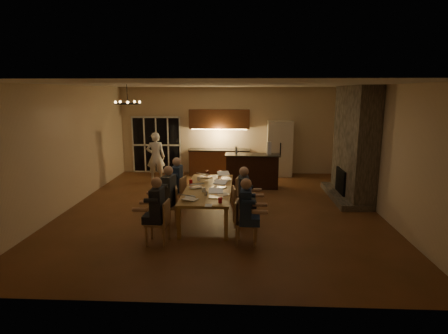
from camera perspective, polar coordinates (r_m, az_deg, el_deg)
floor at (r=9.91m, az=-0.45°, el=-6.40°), size 9.00×9.00×0.00m
back_wall at (r=14.02m, az=0.59°, el=5.55°), size 8.00×0.04×3.20m
left_wall at (r=10.56m, az=-22.82°, el=2.73°), size 0.04×9.00×3.20m
right_wall at (r=10.14m, az=22.86°, el=2.40°), size 0.04×9.00×3.20m
ceiling at (r=9.44m, az=-0.48°, el=12.56°), size 8.00×9.00×0.04m
french_doors at (r=14.40m, az=-10.24°, el=3.32°), size 1.86×0.08×2.10m
fireplace at (r=11.17m, az=19.25°, el=3.42°), size 0.58×2.50×3.20m
kitchenette at (r=13.77m, az=-0.72°, el=3.77°), size 2.24×0.68×2.40m
refrigerator at (r=13.79m, az=8.45°, el=2.82°), size 0.90×0.68×2.00m
dining_table at (r=9.15m, az=-2.37°, el=-5.46°), size 1.10×2.96×0.75m
bar_island at (r=12.01m, az=4.32°, el=-0.59°), size 1.75×0.73×1.08m
chair_left_near at (r=7.75m, az=-10.12°, el=-8.27°), size 0.47×0.47×0.89m
chair_left_mid at (r=8.75m, az=-8.55°, el=-5.91°), size 0.53×0.53×0.89m
chair_left_far at (r=9.77m, az=-7.32°, el=-4.03°), size 0.52×0.52×0.89m
chair_right_near at (r=7.62m, az=3.46°, el=-8.46°), size 0.49×0.49×0.89m
chair_right_mid at (r=8.67m, az=2.85°, el=-5.96°), size 0.49×0.49×0.89m
chair_right_far at (r=9.64m, az=3.31°, el=-4.17°), size 0.53×0.53×0.89m
person_left_near at (r=7.65m, az=-10.11°, el=-6.58°), size 0.62×0.62×1.38m
person_right_near at (r=7.45m, az=3.34°, el=-6.91°), size 0.62×0.62×1.38m
person_left_mid at (r=8.73m, az=-8.38°, el=-4.27°), size 0.70×0.70×1.38m
person_right_mid at (r=8.55m, az=3.02°, el=-4.50°), size 0.64×0.64×1.38m
person_left_far at (r=9.77m, az=-7.12°, el=-2.54°), size 0.63×0.63×1.38m
standing_person at (r=12.95m, az=-10.35°, el=1.52°), size 0.67×0.48×1.70m
chandelier at (r=9.31m, az=-14.47°, el=9.33°), size 0.61×0.61×0.03m
laptop_a at (r=8.08m, az=-5.22°, el=-4.20°), size 0.41×0.39×0.23m
laptop_b at (r=8.23m, az=-1.24°, el=-3.87°), size 0.34×0.30×0.23m
laptop_c at (r=9.06m, az=-4.31°, el=-2.46°), size 0.39×0.36×0.23m
laptop_d at (r=9.02m, az=-0.80°, el=-2.49°), size 0.40×0.37×0.23m
laptop_e at (r=10.14m, az=-2.91°, el=-0.95°), size 0.39×0.37×0.23m
laptop_f at (r=9.98m, az=0.04°, el=-1.13°), size 0.39×0.36×0.23m
mug_front at (r=8.69m, az=-3.14°, el=-3.49°), size 0.08×0.08×0.10m
mug_mid at (r=9.50m, az=-1.22°, el=-2.17°), size 0.08×0.08×0.10m
mug_back at (r=9.78m, az=-3.88°, el=-1.79°), size 0.08×0.08×0.10m
redcup_near at (r=7.83m, az=-0.59°, el=-5.07°), size 0.08×0.08×0.12m
redcup_mid at (r=9.40m, az=-5.07°, el=-2.30°), size 0.08×0.08×0.12m
redcup_far at (r=10.41m, az=-0.62°, el=-0.91°), size 0.10×0.10×0.12m
can_silver at (r=8.38m, az=-2.80°, el=-3.97°), size 0.07×0.07×0.12m
can_cola at (r=10.45m, az=-2.58°, el=-0.87°), size 0.07×0.07×0.12m
plate_near at (r=8.44m, az=-0.10°, el=-4.19°), size 0.28×0.28×0.02m
plate_left at (r=8.28m, az=-5.16°, el=-4.57°), size 0.24×0.24×0.02m
plate_far at (r=9.80m, az=0.38°, el=-1.99°), size 0.23×0.23×0.02m
notepad at (r=7.66m, az=-2.38°, el=-5.88°), size 0.14×0.20×0.01m
bar_bottle at (r=11.94m, az=1.90°, el=2.58°), size 0.07×0.07×0.24m
bar_blender at (r=11.93m, az=6.88°, el=2.89°), size 0.14×0.14×0.40m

